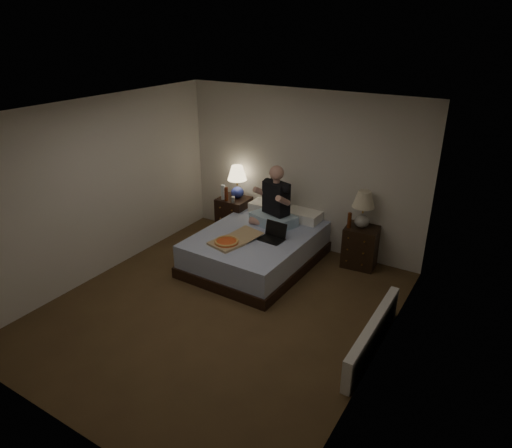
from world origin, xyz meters
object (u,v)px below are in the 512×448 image
Objects in this scene: lamp_left at (237,182)px; beer_bottle_right at (349,220)px; lamp_right at (363,209)px; beer_bottle_left at (226,194)px; nightstand_left at (234,216)px; bed at (257,248)px; laptop at (271,233)px; nightstand_right at (360,246)px; water_bottle at (223,192)px; pizza_box at (226,242)px; soda_can at (233,200)px; person at (274,196)px; radiator at (373,335)px.

lamp_left is 2.04m from beer_bottle_right.
beer_bottle_left is at bearing -174.65° from lamp_right.
nightstand_left is 1.16× the size of lamp_right.
bed is at bearing -41.60° from lamp_left.
beer_bottle_left is 1.41m from laptop.
water_bottle reaches higher than nightstand_right.
beer_bottle_left is at bearing -19.23° from water_bottle.
lamp_right is (2.18, 0.00, -0.03)m from lamp_left.
nightstand_left reaches higher than pizza_box.
lamp_right is 1.65× the size of laptop.
lamp_left reaches higher than soda_can.
bed is 2.17× the size of person.
beer_bottle_right is at bearing 3.34° from soda_can.
beer_bottle_left reaches higher than bed.
water_bottle reaches higher than soda_can.
pizza_box is at bearing -61.25° from nightstand_left.
laptop is 0.66m from pizza_box.
nightstand_left is 2.24m from nightstand_right.
water_bottle is (-1.02, 0.57, 0.52)m from bed.
beer_bottle_left is (-2.28, -0.21, 0.45)m from nightstand_right.
nightstand_right is at bearing 0.00° from lamp_left.
water_bottle reaches higher than radiator.
water_bottle reaches higher than beer_bottle_left.
water_bottle is 0.33× the size of pizza_box.
beer_bottle_left is at bearing 138.57° from pizza_box.
lamp_left is at bearing 175.71° from person.
person is (1.07, -0.17, 0.19)m from water_bottle.
beer_bottle_left is 2.12m from beer_bottle_right.
lamp_left is 0.29m from water_bottle.
lamp_left is at bearing 54.09° from nightstand_left.
laptop reaches higher than nightstand_right.
beer_bottle_left is 3.52m from radiator.
radiator is at bearing -23.28° from laptop.
bed is 0.66m from pizza_box.
lamp_right is 1.33m from person.
radiator is (2.31, -0.50, -0.35)m from pizza_box.
nightstand_right is 2.49× the size of water_bottle.
radiator is (3.04, -1.76, -0.13)m from nightstand_left.
laptop is (-1.05, -0.86, 0.31)m from nightstand_right.
laptop is at bearing 58.22° from pizza_box.
bed is 3.61× the size of lamp_right.
nightstand_right is (1.35, 0.76, 0.06)m from bed.
beer_bottle_right is at bearing 1.85° from water_bottle.
person is 0.58× the size of radiator.
soda_can is at bearing -179.78° from nightstand_right.
lamp_right is at bearing 114.32° from radiator.
nightstand_left is at bearing 143.17° from bed.
nightstand_right is (2.24, 0.06, -0.01)m from nightstand_left.
person is at bearing 91.38° from pizza_box.
person is at bearing -18.79° from nightstand_left.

